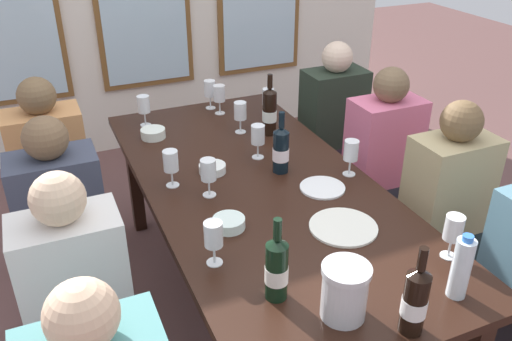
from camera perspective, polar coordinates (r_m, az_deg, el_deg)
ground_plane at (r=2.88m, az=0.42°, el=-14.42°), size 12.00×12.00×0.00m
dining_table at (r=2.47m, az=0.48°, el=-2.99°), size 1.00×2.15×0.74m
white_plate_0 at (r=2.17m, az=9.24°, el=-5.93°), size 0.27×0.27×0.01m
white_plate_1 at (r=2.43m, az=7.06°, el=-1.82°), size 0.20×0.20×0.01m
metal_pitcher at (r=1.73m, az=9.38°, el=-12.53°), size 0.16×0.16×0.19m
wine_bottle_0 at (r=1.76m, az=2.20°, el=-10.34°), size 0.08×0.08×0.31m
wine_bottle_1 at (r=2.50m, az=2.66°, el=2.21°), size 0.08×0.08×0.30m
wine_bottle_2 at (r=1.71m, az=16.51°, el=-13.07°), size 0.08×0.08×0.31m
wine_bottle_3 at (r=2.88m, az=1.45°, el=6.29°), size 0.08×0.08×0.34m
tasting_bowl_0 at (r=2.54m, az=-4.65°, el=0.21°), size 0.13×0.13×0.04m
tasting_bowl_1 at (r=2.93m, az=-10.86°, el=3.89°), size 0.13×0.13×0.05m
tasting_bowl_2 at (r=2.14m, az=-2.91°, el=-5.59°), size 0.13×0.13×0.04m
water_bottle at (r=1.89m, az=20.94°, el=-9.61°), size 0.06×0.06×0.24m
wine_glass_0 at (r=3.06m, az=-11.84°, el=6.82°), size 0.07×0.07×0.17m
wine_glass_1 at (r=2.63m, az=0.20°, el=3.66°), size 0.07×0.07×0.17m
wine_glass_2 at (r=2.91m, az=-1.69°, el=6.19°), size 0.07×0.07×0.17m
wine_glass_3 at (r=2.06m, az=20.24°, el=-5.83°), size 0.07×0.07×0.17m
wine_glass_4 at (r=1.90m, az=-4.54°, el=-6.87°), size 0.07×0.07×0.17m
wine_glass_5 at (r=3.10m, az=1.30°, el=7.66°), size 0.07×0.07×0.17m
wine_glass_6 at (r=2.40m, az=-9.03°, el=0.92°), size 0.07×0.07×0.17m
wine_glass_7 at (r=3.25m, az=-4.92°, el=8.53°), size 0.07×0.07×0.17m
wine_glass_8 at (r=2.51m, az=10.05°, el=2.03°), size 0.07×0.07×0.17m
wine_glass_9 at (r=3.16m, az=-3.91°, el=8.02°), size 0.07×0.07×0.17m
wine_glass_10 at (r=2.31m, az=-5.08°, el=-0.14°), size 0.07×0.07×0.17m
seated_person_0 at (r=2.21m, az=-18.13°, el=-13.73°), size 0.38×0.24×1.11m
seated_person_1 at (r=2.78m, az=19.26°, el=-4.34°), size 0.38×0.24×1.11m
seated_person_4 at (r=2.63m, az=-19.59°, el=-6.44°), size 0.38×0.24×1.11m
seated_person_5 at (r=3.12m, az=13.11°, el=0.33°), size 0.38×0.24×1.11m
seated_person_6 at (r=3.10m, az=-20.62°, el=-1.09°), size 0.38×0.24×1.11m
seated_person_7 at (r=3.52m, az=8.05°, el=4.17°), size 0.38×0.24×1.11m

